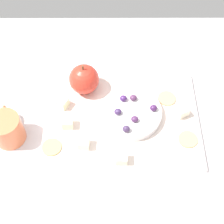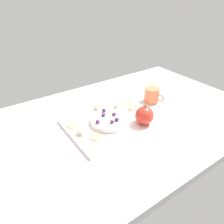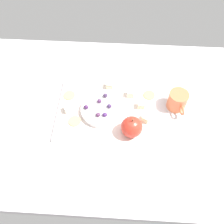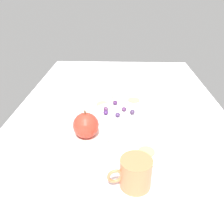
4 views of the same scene
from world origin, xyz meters
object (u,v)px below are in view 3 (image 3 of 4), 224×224
object	(u,v)px
cheese_cube_1	(68,109)
cheese_cube_3	(146,118)
cheese_cube_2	(131,93)
cracker_1	(69,95)
apple_whole	(132,127)
grape_3	(105,115)
cup	(178,101)
grape_2	(98,115)
cracker_2	(74,121)
platter	(107,112)
cracker_0	(149,95)
cheese_cube_0	(141,105)
grape_5	(99,101)
cheese_cube_4	(109,85)
grape_0	(109,106)
grape_4	(86,107)
serving_dish	(100,110)
grape_1	(105,95)

from	to	relation	value
cheese_cube_1	cheese_cube_3	xyz separation A→B (cm)	(30.99, -2.76, 0.00)
cheese_cube_2	cracker_1	xyz separation A→B (cm)	(-25.54, -1.61, -1.15)
apple_whole	grape_3	size ratio (longest dim) A/B	4.29
cup	grape_2	bearing A→B (deg)	-163.91
cracker_2	grape_3	size ratio (longest dim) A/B	2.57
platter	cracker_0	world-z (taller)	cracker_0
cheese_cube_1	cracker_2	size ratio (longest dim) A/B	0.56
cheese_cube_3	grape_2	world-z (taller)	grape_2
cheese_cube_0	cracker_1	xyz separation A→B (cm)	(-29.88, 4.08, -1.15)
grape_3	grape_5	distance (cm)	6.89
cheese_cube_2	grape_5	bearing A→B (deg)	-154.91
cheese_cube_3	cheese_cube_4	distance (cm)	22.00
cheese_cube_2	cheese_cube_4	xyz separation A→B (cm)	(-9.03, 4.03, 0.00)
cheese_cube_3	grape_0	distance (cm)	15.03
apple_whole	grape_4	distance (cm)	19.85
cheese_cube_1	grape_3	distance (cm)	15.46
grape_3	grape_4	size ratio (longest dim) A/B	1.00
apple_whole	cheese_cube_2	bearing A→B (deg)	91.83
serving_dish	grape_0	distance (cm)	4.04
cheese_cube_2	cracker_0	size ratio (longest dim) A/B	0.56
grape_5	grape_1	bearing A→B (deg)	52.84
cheese_cube_3	cracker_2	bearing A→B (deg)	-175.47
serving_dish	cheese_cube_0	world-z (taller)	cheese_cube_0
cheese_cube_0	cup	xyz separation A→B (cm)	(14.47, 2.33, 1.04)
cracker_1	cracker_2	distance (cm)	13.12
grape_0	platter	bearing A→B (deg)	-167.14
cheese_cube_3	grape_4	bearing A→B (deg)	173.21
cheese_cube_2	grape_0	distance (cm)	11.65
cheese_cube_2	grape_0	size ratio (longest dim) A/B	1.45
serving_dish	grape_2	size ratio (longest dim) A/B	8.43
grape_0	grape_5	distance (cm)	4.69
grape_4	cracker_2	bearing A→B (deg)	-130.18
cheese_cube_3	cracker_1	xyz separation A→B (cm)	(-31.69, 10.30, -1.15)
platter	cheese_cube_2	world-z (taller)	cheese_cube_2
cracker_0	grape_2	distance (cm)	24.08
grape_0	grape_3	size ratio (longest dim) A/B	1.00
cheese_cube_0	grape_1	xyz separation A→B (cm)	(-14.58, 2.74, 1.67)
cheese_cube_0	cup	size ratio (longest dim) A/B	0.25
cheese_cube_2	grape_2	xyz separation A→B (cm)	(-12.35, -12.35, 1.55)
grape_1	apple_whole	bearing A→B (deg)	-53.71
cheese_cube_3	grape_1	distance (cm)	18.76
cheese_cube_4	grape_4	distance (cm)	15.62
cracker_0	cheese_cube_3	bearing A→B (deg)	-97.83
platter	grape_5	xyz separation A→B (cm)	(-3.12, 2.44, 3.65)
cup	cracker_2	bearing A→B (deg)	-165.09
cheese_cube_1	cheese_cube_2	world-z (taller)	same
apple_whole	grape_3	world-z (taller)	apple_whole
cheese_cube_0	cheese_cube_3	world-z (taller)	same
serving_dish	grape_4	size ratio (longest dim) A/B	8.43
grape_0	grape_4	world-z (taller)	grape_4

